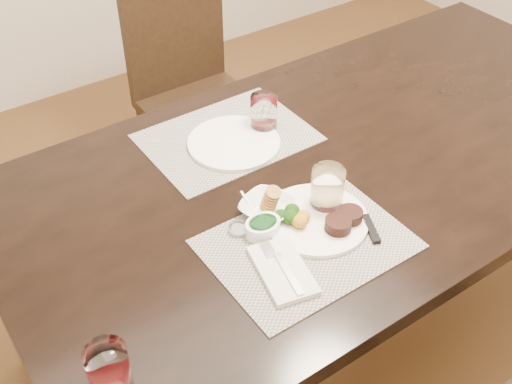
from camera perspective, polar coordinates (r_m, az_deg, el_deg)
ground_plane at (r=2.33m, az=6.92°, el=-11.20°), size 4.50×4.50×0.00m
dining_table at (r=1.86m, az=8.53°, el=1.70°), size 2.00×1.00×0.75m
chair_far at (r=2.58m, az=-5.77°, el=9.53°), size 0.42×0.42×0.90m
placemat_near at (r=1.51m, az=4.54°, el=-4.61°), size 0.46×0.34×0.00m
placemat_far at (r=1.84m, az=-2.56°, el=4.85°), size 0.46×0.34×0.00m
dinner_plate at (r=1.56m, az=5.76°, el=-2.07°), size 0.26×0.26×0.05m
napkin_fork at (r=1.44m, az=2.38°, el=-6.94°), size 0.14×0.20×0.02m
steak_knife at (r=1.57m, az=9.52°, el=-2.73°), size 0.07×0.22×0.01m
cracker_bowl at (r=1.57m, az=1.02°, el=-1.37°), size 0.17×0.17×0.06m
sauce_ramekin at (r=1.52m, az=0.61°, el=-3.10°), size 0.09×0.13×0.07m
wine_glass_near at (r=1.58m, az=6.35°, el=0.12°), size 0.08×0.08×0.11m
far_plate at (r=1.80m, az=-1.98°, el=4.39°), size 0.26×0.26×0.01m
wine_glass_far at (r=1.84m, az=0.69°, el=6.91°), size 0.08×0.08×0.11m
wine_glass_side at (r=1.26m, az=-12.92°, el=-15.34°), size 0.08×0.08×0.11m
salt_cellar at (r=1.53m, az=-1.59°, el=-3.36°), size 0.04×0.04×0.02m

